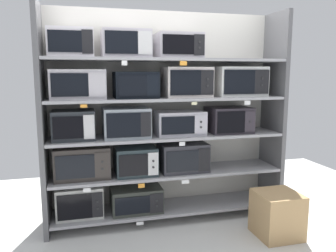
{
  "coord_description": "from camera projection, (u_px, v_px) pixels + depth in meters",
  "views": [
    {
      "loc": [
        -0.94,
        -3.59,
        1.66
      ],
      "look_at": [
        0.0,
        0.0,
        1.08
      ],
      "focal_mm": 36.18,
      "sensor_mm": 36.0,
      "label": 1
    }
  ],
  "objects": [
    {
      "name": "shelf_3",
      "position": [
        168.0,
        99.0,
        3.7
      ],
      "size": [
        2.56,
        0.5,
        0.03
      ],
      "primitive_type": "cube",
      "color": "#99999E"
    },
    {
      "name": "upright_left",
      "position": [
        42.0,
        121.0,
        3.41
      ],
      "size": [
        0.05,
        0.5,
        2.35
      ],
      "primitive_type": "cube",
      "color": "#5B5B5E",
      "rests_on": "ground"
    },
    {
      "name": "microwave_0",
      "position": [
        80.0,
        201.0,
        3.62
      ],
      "size": [
        0.48,
        0.35,
        0.33
      ],
      "color": "beige",
      "rests_on": "shelf_0"
    },
    {
      "name": "microwave_10",
      "position": [
        136.0,
        85.0,
        3.59
      ],
      "size": [
        0.45,
        0.39,
        0.28
      ],
      "color": "black",
      "rests_on": "shelf_3"
    },
    {
      "name": "microwave_4",
      "position": [
        183.0,
        157.0,
        3.85
      ],
      "size": [
        0.53,
        0.39,
        0.32
      ],
      "color": "#303037",
      "rests_on": "shelf_1"
    },
    {
      "name": "microwave_8",
      "position": [
        229.0,
        120.0,
        3.92
      ],
      "size": [
        0.48,
        0.4,
        0.29
      ],
      "color": "#2E2830",
      "rests_on": "shelf_2"
    },
    {
      "name": "price_tag_9",
      "position": [
        183.0,
        63.0,
        3.43
      ],
      "size": [
        0.08,
        0.0,
        0.04
      ],
      "primitive_type": "cube",
      "color": "orange"
    },
    {
      "name": "microwave_9",
      "position": [
        78.0,
        84.0,
        3.44
      ],
      "size": [
        0.55,
        0.36,
        0.3
      ],
      "color": "#BDB9C0",
      "rests_on": "shelf_3"
    },
    {
      "name": "price_tag_6",
      "position": [
        194.0,
        103.0,
        3.52
      ],
      "size": [
        0.06,
        0.0,
        0.03
      ],
      "primitive_type": "cube",
      "color": "beige"
    },
    {
      "name": "microwave_1",
      "position": [
        136.0,
        198.0,
        3.78
      ],
      "size": [
        0.55,
        0.42,
        0.27
      ],
      "color": "#30342E",
      "rests_on": "shelf_0"
    },
    {
      "name": "shelf_0",
      "position": [
        168.0,
        207.0,
        3.9
      ],
      "size": [
        2.56,
        0.5,
        0.03
      ],
      "primitive_type": "cube",
      "color": "#99999E",
      "rests_on": "ground"
    },
    {
      "name": "price_tag_2",
      "position": [
        141.0,
        186.0,
        3.51
      ],
      "size": [
        0.07,
        0.0,
        0.04
      ],
      "primitive_type": "cube",
      "color": "orange"
    },
    {
      "name": "price_tag_0",
      "position": [
        140.0,
        223.0,
        3.57
      ],
      "size": [
        0.08,
        0.0,
        0.03
      ],
      "primitive_type": "cube",
      "color": "white"
    },
    {
      "name": "price_tag_3",
      "position": [
        185.0,
        182.0,
        3.63
      ],
      "size": [
        0.08,
        0.0,
        0.04
      ],
      "primitive_type": "cube",
      "color": "white"
    },
    {
      "name": "back_panel",
      "position": [
        162.0,
        114.0,
        3.99
      ],
      "size": [
        2.76,
        0.04,
        2.35
      ],
      "primitive_type": "cube",
      "color": "beige",
      "rests_on": "ground"
    },
    {
      "name": "microwave_14",
      "position": [
        126.0,
        44.0,
        3.5
      ],
      "size": [
        0.49,
        0.41,
        0.28
      ],
      "color": "#B9B3BD",
      "rests_on": "shelf_4"
    },
    {
      "name": "microwave_13",
      "position": [
        71.0,
        43.0,
        3.36
      ],
      "size": [
        0.44,
        0.38,
        0.28
      ],
      "color": "silver",
      "rests_on": "shelf_4"
    },
    {
      "name": "microwave_12",
      "position": [
        239.0,
        82.0,
        3.88
      ],
      "size": [
        0.57,
        0.36,
        0.33
      ],
      "color": "silver",
      "rests_on": "shelf_3"
    },
    {
      "name": "microwave_5",
      "position": [
        74.0,
        125.0,
        3.49
      ],
      "size": [
        0.43,
        0.36,
        0.3
      ],
      "color": "#272B30",
      "rests_on": "shelf_2"
    },
    {
      "name": "microwave_3",
      "position": [
        135.0,
        160.0,
        3.71
      ],
      "size": [
        0.44,
        0.41,
        0.3
      ],
      "color": "#263337",
      "rests_on": "shelf_1"
    },
    {
      "name": "price_tag_5",
      "position": [
        84.0,
        106.0,
        3.24
      ],
      "size": [
        0.06,
        0.0,
        0.03
      ],
      "primitive_type": "cube",
      "color": "orange"
    },
    {
      "name": "shelf_4",
      "position": [
        168.0,
        60.0,
        3.64
      ],
      "size": [
        2.56,
        0.5,
        0.03
      ],
      "primitive_type": "cube",
      "color": "#99999E"
    },
    {
      "name": "microwave_2",
      "position": [
        82.0,
        162.0,
        3.57
      ],
      "size": [
        0.57,
        0.36,
        0.34
      ],
      "color": "#342F2B",
      "rests_on": "shelf_1"
    },
    {
      "name": "price_tag_1",
      "position": [
        87.0,
        190.0,
        3.37
      ],
      "size": [
        0.08,
        0.0,
        0.04
      ],
      "primitive_type": "cube",
      "color": "white"
    },
    {
      "name": "price_tag_4",
      "position": [
        182.0,
        144.0,
        3.55
      ],
      "size": [
        0.06,
        0.0,
        0.04
      ],
      "primitive_type": "cube",
      "color": "white"
    },
    {
      "name": "shelf_1",
      "position": [
        168.0,
        172.0,
        3.83
      ],
      "size": [
        2.56,
        0.5,
        0.03
      ],
      "primitive_type": "cube",
      "color": "#99999E"
    },
    {
      "name": "microwave_6",
      "position": [
        126.0,
        122.0,
        3.62
      ],
      "size": [
        0.48,
        0.4,
        0.32
      ],
      "color": "#97A2AB",
      "rests_on": "shelf_2"
    },
    {
      "name": "microwave_7",
      "position": [
        179.0,
        123.0,
        3.77
      ],
      "size": [
        0.54,
        0.37,
        0.26
      ],
      "color": "#B8B5C0",
      "rests_on": "shelf_2"
    },
    {
      "name": "microwave_15",
      "position": [
        178.0,
        46.0,
        3.64
      ],
      "size": [
        0.48,
        0.42,
        0.26
      ],
      "color": "#B5B0B9",
      "rests_on": "shelf_4"
    },
    {
      "name": "price_tag_8",
      "position": [
        124.0,
        63.0,
        3.28
      ],
      "size": [
        0.05,
        0.0,
        0.05
      ],
      "primitive_type": "cube",
      "color": "white"
    },
    {
      "name": "shipping_carton",
      "position": [
        277.0,
        214.0,
        3.45
      ],
      "size": [
        0.42,
        0.42,
        0.46
      ],
      "primitive_type": "cube",
      "color": "tan",
      "rests_on": "ground"
    },
    {
      "name": "microwave_11",
      "position": [
        187.0,
        82.0,
        3.73
      ],
      "size": [
        0.51,
        0.37,
        0.33
      ],
      "color": "silver",
      "rests_on": "shelf_3"
    },
    {
      "name": "price_tag_7",
      "position": [
        247.0,
        103.0,
        3.67
      ],
      "size": [
        0.07,
        0.0,
        0.05
      ],
      "primitive_type": "cube",
      "color": "white"
    },
    {
      "name": "upright_right",
      "position": [
        273.0,
        114.0,
        4.06
      ],
      "size": [
        0.05,
        0.5,
        2.35
      ],
      "primitive_type": "cube",
      "color": "#5B5B5E",
      "rests_on": "ground"
    },
    {
      "name": "shelf_2",
      "position": [
        168.0,
        136.0,
        3.77
      ],
      "size": [
        2.56,
        0.5,
        0.03
      ],
      "primitive_type": "cube",
      "color": "#99999E"
    }
  ]
}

